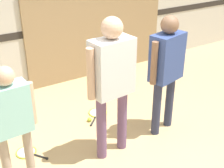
% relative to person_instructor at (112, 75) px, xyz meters
% --- Properties ---
extents(ground_plane, '(16.00, 16.00, 0.00)m').
position_rel_person_instructor_xyz_m(ground_plane, '(0.21, -0.21, -1.09)').
color(ground_plane, tan).
extents(wall_panel, '(2.89, 0.05, 1.80)m').
position_rel_person_instructor_xyz_m(wall_panel, '(1.14, 2.27, -0.19)').
color(wall_panel, '#9E7F56').
rests_on(wall_panel, ground_plane).
extents(person_instructor, '(0.67, 0.31, 1.77)m').
position_rel_person_instructor_xyz_m(person_instructor, '(0.00, 0.00, 0.00)').
color(person_instructor, '#6B4C70').
rests_on(person_instructor, ground_plane).
extents(person_student_left, '(0.54, 0.24, 1.43)m').
position_rel_person_instructor_xyz_m(person_student_left, '(-1.17, 0.10, -0.21)').
color(person_student_left, tan).
rests_on(person_student_left, ground_plane).
extents(person_student_right, '(0.62, 0.35, 1.66)m').
position_rel_person_instructor_xyz_m(person_student_right, '(0.88, 0.05, -0.07)').
color(person_student_right, '#2D334C').
rests_on(person_student_right, ground_plane).
extents(racket_spare_on_floor, '(0.49, 0.48, 0.03)m').
position_rel_person_instructor_xyz_m(racket_spare_on_floor, '(0.31, 0.90, -1.08)').
color(racket_spare_on_floor, '#C6D838').
rests_on(racket_spare_on_floor, ground_plane).
extents(racket_second_spare, '(0.38, 0.46, 0.03)m').
position_rel_person_instructor_xyz_m(racket_second_spare, '(-0.94, 0.55, -1.08)').
color(racket_second_spare, '#C6D838').
rests_on(racket_second_spare, ground_plane).
extents(tennis_ball_by_spare_racket, '(0.07, 0.07, 0.07)m').
position_rel_person_instructor_xyz_m(tennis_ball_by_spare_racket, '(0.10, 0.78, -1.06)').
color(tennis_ball_by_spare_racket, '#CCE038').
rests_on(tennis_ball_by_spare_racket, ground_plane).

